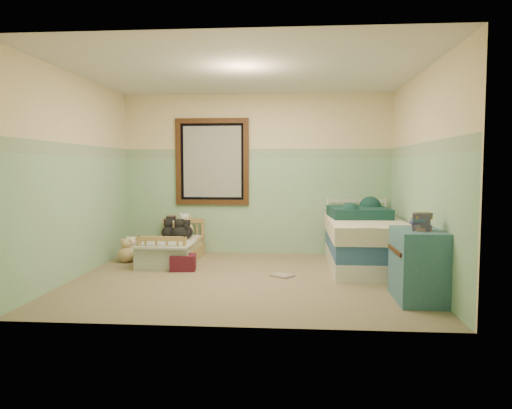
# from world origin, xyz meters

# --- Properties ---
(floor) EXTENTS (4.20, 3.60, 0.02)m
(floor) POSITION_xyz_m (0.00, 0.00, -0.01)
(floor) COLOR #837453
(floor) RESTS_ON ground
(ceiling) EXTENTS (4.20, 3.60, 0.02)m
(ceiling) POSITION_xyz_m (0.00, 0.00, 2.51)
(ceiling) COLOR silver
(ceiling) RESTS_ON wall_back
(wall_back) EXTENTS (4.20, 0.04, 2.50)m
(wall_back) POSITION_xyz_m (0.00, 1.80, 1.25)
(wall_back) COLOR beige
(wall_back) RESTS_ON floor
(wall_front) EXTENTS (4.20, 0.04, 2.50)m
(wall_front) POSITION_xyz_m (0.00, -1.80, 1.25)
(wall_front) COLOR beige
(wall_front) RESTS_ON floor
(wall_left) EXTENTS (0.04, 3.60, 2.50)m
(wall_left) POSITION_xyz_m (-2.10, 0.00, 1.25)
(wall_left) COLOR beige
(wall_left) RESTS_ON floor
(wall_right) EXTENTS (0.04, 3.60, 2.50)m
(wall_right) POSITION_xyz_m (2.10, 0.00, 1.25)
(wall_right) COLOR beige
(wall_right) RESTS_ON floor
(wainscot_mint) EXTENTS (4.20, 0.01, 1.50)m
(wainscot_mint) POSITION_xyz_m (0.00, 1.79, 0.75)
(wainscot_mint) COLOR #90BF95
(wainscot_mint) RESTS_ON floor
(border_strip) EXTENTS (4.20, 0.01, 0.15)m
(border_strip) POSITION_xyz_m (0.00, 1.79, 1.57)
(border_strip) COLOR #437D52
(border_strip) RESTS_ON wall_back
(window_frame) EXTENTS (1.16, 0.06, 1.36)m
(window_frame) POSITION_xyz_m (-0.70, 1.76, 1.45)
(window_frame) COLOR black
(window_frame) RESTS_ON wall_back
(window_blinds) EXTENTS (0.92, 0.01, 1.12)m
(window_blinds) POSITION_xyz_m (-0.70, 1.77, 1.45)
(window_blinds) COLOR beige
(window_blinds) RESTS_ON window_frame
(toddler_bed_frame) EXTENTS (0.67, 1.35, 0.17)m
(toddler_bed_frame) POSITION_xyz_m (-1.15, 1.05, 0.09)
(toddler_bed_frame) COLOR olive
(toddler_bed_frame) RESTS_ON floor
(toddler_mattress) EXTENTS (0.61, 1.29, 0.12)m
(toddler_mattress) POSITION_xyz_m (-1.15, 1.05, 0.23)
(toddler_mattress) COLOR silver
(toddler_mattress) RESTS_ON toddler_bed_frame
(patchwork_quilt) EXTENTS (0.73, 0.67, 0.03)m
(patchwork_quilt) POSITION_xyz_m (-1.15, 0.63, 0.31)
(patchwork_quilt) COLOR #6296BB
(patchwork_quilt) RESTS_ON toddler_mattress
(plush_bed_brown) EXTENTS (0.22, 0.22, 0.22)m
(plush_bed_brown) POSITION_xyz_m (-1.30, 1.55, 0.40)
(plush_bed_brown) COLOR brown
(plush_bed_brown) RESTS_ON toddler_mattress
(plush_bed_white) EXTENTS (0.24, 0.24, 0.24)m
(plush_bed_white) POSITION_xyz_m (-1.10, 1.55, 0.41)
(plush_bed_white) COLOR white
(plush_bed_white) RESTS_ON toddler_mattress
(plush_bed_tan) EXTENTS (0.19, 0.19, 0.19)m
(plush_bed_tan) POSITION_xyz_m (-1.25, 1.33, 0.39)
(plush_bed_tan) COLOR tan
(plush_bed_tan) RESTS_ON toddler_mattress
(plush_bed_dark) EXTENTS (0.19, 0.19, 0.19)m
(plush_bed_dark) POSITION_xyz_m (-1.02, 1.33, 0.39)
(plush_bed_dark) COLOR black
(plush_bed_dark) RESTS_ON toddler_mattress
(plush_floor_cream) EXTENTS (0.24, 0.24, 0.24)m
(plush_floor_cream) POSITION_xyz_m (-1.76, 0.96, 0.12)
(plush_floor_cream) COLOR beige
(plush_floor_cream) RESTS_ON floor
(plush_floor_tan) EXTENTS (0.23, 0.23, 0.23)m
(plush_floor_tan) POSITION_xyz_m (-1.81, 0.88, 0.12)
(plush_floor_tan) COLOR tan
(plush_floor_tan) RESTS_ON floor
(twin_bed_frame) EXTENTS (0.93, 1.86, 0.22)m
(twin_bed_frame) POSITION_xyz_m (1.55, 0.76, 0.11)
(twin_bed_frame) COLOR white
(twin_bed_frame) RESTS_ON floor
(twin_boxspring) EXTENTS (0.93, 1.86, 0.22)m
(twin_boxspring) POSITION_xyz_m (1.55, 0.76, 0.33)
(twin_boxspring) COLOR navy
(twin_boxspring) RESTS_ON twin_bed_frame
(twin_mattress) EXTENTS (0.97, 1.90, 0.22)m
(twin_mattress) POSITION_xyz_m (1.55, 0.76, 0.55)
(twin_mattress) COLOR #EDE3C9
(twin_mattress) RESTS_ON twin_boxspring
(teal_blanket) EXTENTS (0.85, 0.89, 0.14)m
(teal_blanket) POSITION_xyz_m (1.50, 1.06, 0.73)
(teal_blanket) COLOR #0D2F2D
(teal_blanket) RESTS_ON twin_mattress
(dresser) EXTENTS (0.46, 0.73, 0.73)m
(dresser) POSITION_xyz_m (1.86, -0.83, 0.37)
(dresser) COLOR #2F6677
(dresser) RESTS_ON floor
(book_stack) EXTENTS (0.20, 0.17, 0.17)m
(book_stack) POSITION_xyz_m (1.86, -0.91, 0.82)
(book_stack) COLOR brown
(book_stack) RESTS_ON dresser
(red_pillow) EXTENTS (0.36, 0.33, 0.21)m
(red_pillow) POSITION_xyz_m (-0.87, 0.43, 0.10)
(red_pillow) COLOR maroon
(red_pillow) RESTS_ON floor
(floor_book) EXTENTS (0.33, 0.32, 0.02)m
(floor_book) POSITION_xyz_m (0.45, 0.16, 0.01)
(floor_book) COLOR orange
(floor_book) RESTS_ON floor
(extra_plush_0) EXTENTS (0.21, 0.21, 0.21)m
(extra_plush_0) POSITION_xyz_m (-1.10, 1.14, 0.40)
(extra_plush_0) COLOR black
(extra_plush_0) RESTS_ON toddler_mattress
(extra_plush_1) EXTENTS (0.22, 0.22, 0.22)m
(extra_plush_1) POSITION_xyz_m (-1.28, 1.39, 0.40)
(extra_plush_1) COLOR black
(extra_plush_1) RESTS_ON toddler_mattress
(extra_plush_2) EXTENTS (0.16, 0.16, 0.16)m
(extra_plush_2) POSITION_xyz_m (-1.02, 1.22, 0.37)
(extra_plush_2) COLOR black
(extra_plush_2) RESTS_ON toddler_mattress
(extra_plush_3) EXTENTS (0.20, 0.20, 0.20)m
(extra_plush_3) POSITION_xyz_m (-1.34, 1.56, 0.39)
(extra_plush_3) COLOR brown
(extra_plush_3) RESTS_ON toddler_mattress
(extra_plush_4) EXTENTS (0.22, 0.22, 0.22)m
(extra_plush_4) POSITION_xyz_m (-1.07, 1.52, 0.40)
(extra_plush_4) COLOR tan
(extra_plush_4) RESTS_ON toddler_mattress
(extra_plush_5) EXTENTS (0.20, 0.20, 0.20)m
(extra_plush_5) POSITION_xyz_m (-1.27, 1.19, 0.40)
(extra_plush_5) COLOR black
(extra_plush_5) RESTS_ON toddler_mattress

